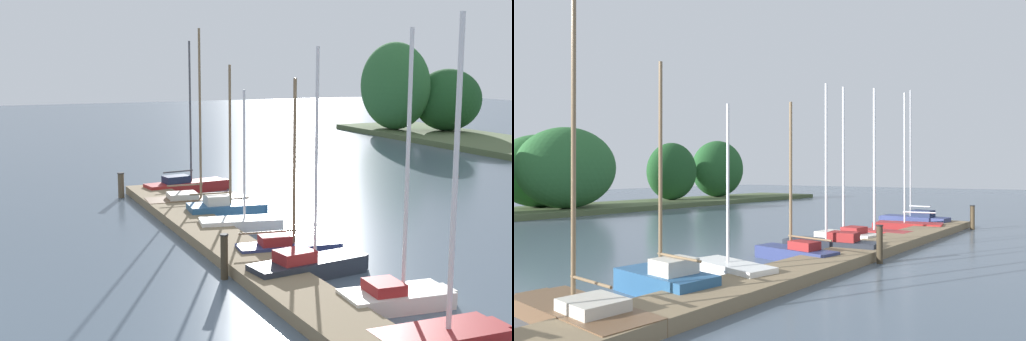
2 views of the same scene
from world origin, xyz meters
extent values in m
cube|color=#847051|center=(0.00, 11.85, 0.17)|extent=(26.79, 1.80, 0.35)
ellipsoid|color=#2D6633|center=(-30.28, 37.04, 3.97)|extent=(8.44, 3.72, 7.15)
ellipsoid|color=#1E4C23|center=(-27.54, 40.38, 2.90)|extent=(4.77, 5.70, 4.99)
cube|color=maroon|center=(-12.57, 13.61, 0.25)|extent=(1.58, 3.96, 0.50)
cube|color=maroon|center=(-12.82, 15.32, 0.22)|extent=(0.70, 1.03, 0.42)
cube|color=#1E2847|center=(-12.50, 13.13, 0.66)|extent=(0.94, 1.25, 0.32)
cylinder|color=#4C4C51|center=(-12.61, 13.90, 3.75)|extent=(0.09, 0.09, 6.50)
cylinder|color=#4C4C51|center=(-12.52, 13.23, 1.02)|extent=(0.29, 1.48, 0.07)
cube|color=brown|center=(-9.44, 13.01, 0.19)|extent=(1.65, 4.12, 0.37)
cube|color=brown|center=(-9.30, 14.81, 0.17)|extent=(0.82, 1.06, 0.31)
cube|color=beige|center=(-9.48, 12.50, 0.49)|extent=(1.10, 1.28, 0.24)
cylinder|color=#7F6647|center=(-9.42, 13.31, 3.90)|extent=(0.10, 0.10, 7.06)
cylinder|color=#7F6647|center=(-9.47, 12.62, 0.94)|extent=(0.18, 1.53, 0.06)
cube|color=#285684|center=(-6.81, 13.43, 0.29)|extent=(1.56, 2.99, 0.59)
cube|color=#285684|center=(-6.67, 14.71, 0.26)|extent=(0.77, 0.79, 0.50)
cube|color=beige|center=(-6.84, 13.07, 0.78)|extent=(1.03, 0.96, 0.38)
cylinder|color=#7F6647|center=(-6.78, 13.64, 3.28)|extent=(0.10, 0.10, 5.39)
cylinder|color=#7F6647|center=(-6.86, 12.88, 1.02)|extent=(0.25, 1.70, 0.07)
cube|color=white|center=(-4.57, 13.11, 0.25)|extent=(1.56, 2.95, 0.50)
cube|color=white|center=(-4.32, 14.35, 0.23)|extent=(0.70, 0.80, 0.43)
cylinder|color=silver|center=(-4.53, 13.32, 2.81)|extent=(0.09, 0.09, 4.62)
cube|color=navy|center=(-0.94, 13.30, 0.22)|extent=(1.34, 3.24, 0.45)
cube|color=navy|center=(-0.75, 14.70, 0.20)|extent=(0.61, 0.85, 0.38)
cube|color=maroon|center=(-0.99, 12.91, 0.59)|extent=(0.82, 1.03, 0.29)
cylinder|color=#7F6647|center=(-0.91, 13.53, 3.03)|extent=(0.11, 0.11, 5.17)
cylinder|color=#7F6647|center=(-1.02, 12.69, 0.86)|extent=(0.31, 1.88, 0.06)
cube|color=#232833|center=(1.13, 12.97, 0.26)|extent=(1.51, 3.61, 0.52)
cube|color=#232833|center=(0.91, 14.53, 0.24)|extent=(0.69, 0.95, 0.44)
cube|color=maroon|center=(1.19, 12.54, 0.69)|extent=(0.92, 1.15, 0.34)
cylinder|color=silver|center=(1.09, 13.23, 3.53)|extent=(0.10, 0.10, 6.02)
cube|color=silver|center=(4.18, 13.90, 0.22)|extent=(1.48, 2.85, 0.44)
cube|color=silver|center=(4.28, 15.14, 0.20)|extent=(0.74, 0.74, 0.37)
cube|color=maroon|center=(4.15, 13.56, 0.58)|extent=(1.00, 0.90, 0.28)
cylinder|color=silver|center=(4.19, 14.11, 3.69)|extent=(0.10, 0.10, 6.51)
cube|color=maroon|center=(6.52, 13.44, 0.18)|extent=(1.32, 3.01, 0.35)
cube|color=maroon|center=(6.56, 14.78, 0.16)|extent=(0.70, 0.76, 0.30)
cylinder|color=silver|center=(6.53, 13.67, 3.76)|extent=(0.12, 0.12, 6.81)
cylinder|color=brown|center=(-12.48, 10.55, 0.55)|extent=(0.27, 0.27, 1.10)
cylinder|color=black|center=(-12.48, 10.55, 1.12)|extent=(0.31, 0.31, 0.04)
cylinder|color=#3D3323|center=(0.35, 10.72, 0.64)|extent=(0.21, 0.21, 1.28)
cylinder|color=black|center=(0.35, 10.72, 1.30)|extent=(0.24, 0.24, 0.04)
camera|label=1|loc=(18.25, 4.10, 6.21)|focal=48.88mm
camera|label=2|loc=(-15.09, 4.04, 3.12)|focal=33.74mm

